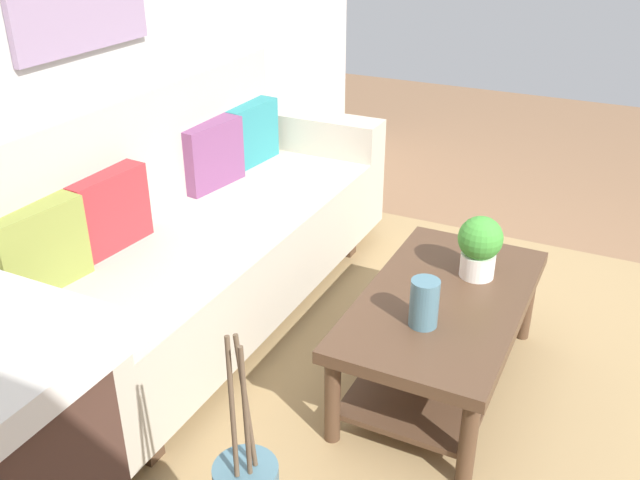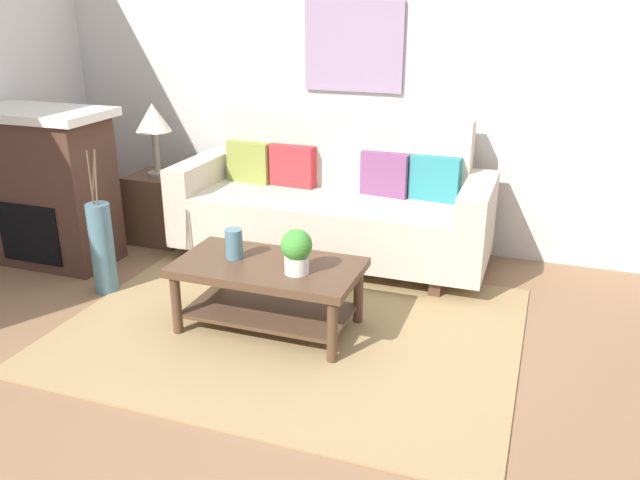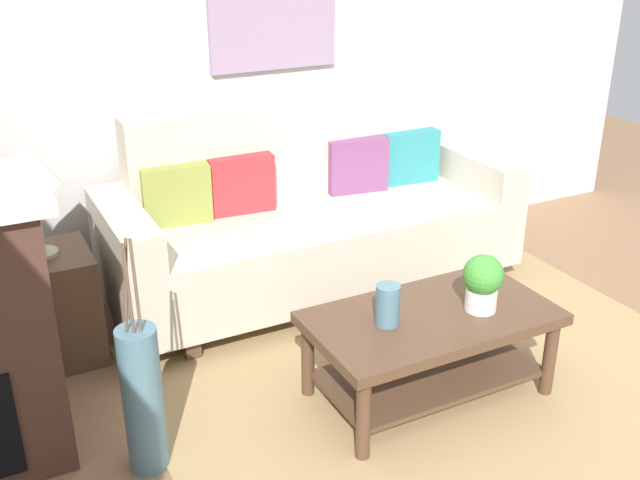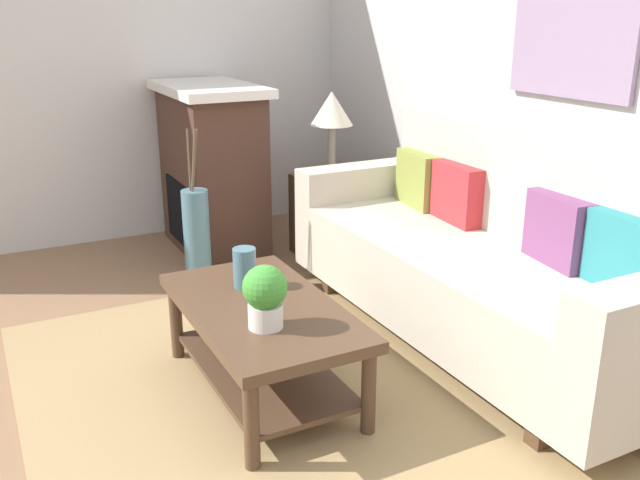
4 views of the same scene
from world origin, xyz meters
The scene contains 18 objects.
ground_plane centered at (0.00, 0.00, 0.00)m, with size 9.32×9.32×0.00m, color #8C6647.
wall_back centered at (0.00, 2.20, 1.35)m, with size 5.32×0.10×2.70m, color silver.
area_rug centered at (0.00, 0.50, 0.01)m, with size 2.70×2.09×0.01m, color #A38456.
couch centered at (-0.13, 1.66, 0.43)m, with size 2.34×0.84×1.08m.
throw_pillow_olive centered at (-0.86, 1.79, 0.68)m, with size 0.36×0.12×0.32m, color olive.
throw_pillow_crimson centered at (-0.49, 1.79, 0.68)m, with size 0.36×0.12×0.32m, color red.
throw_pillow_plum centered at (0.24, 1.79, 0.68)m, with size 0.36×0.12×0.32m, color #7A4270.
throw_pillow_teal centered at (0.61, 1.79, 0.68)m, with size 0.36×0.12×0.32m, color teal.
coffee_table centered at (-0.13, 0.47, 0.31)m, with size 1.10×0.60×0.43m.
tabletop_vase centered at (-0.35, 0.48, 0.52)m, with size 0.11×0.11×0.18m, color slate.
potted_plant_tabletop centered at (0.09, 0.40, 0.57)m, with size 0.18×0.18×0.26m.
side_table centered at (-1.60, 1.59, 0.28)m, with size 0.44×0.44×0.56m, color #513826.
table_lamp centered at (-1.60, 1.59, 0.99)m, with size 0.28×0.28×0.57m.
floor_vase centered at (-1.40, 0.58, 0.32)m, with size 0.16×0.16×0.63m, color slate.
floor_vase_branch_a centered at (-1.38, 0.58, 0.81)m, with size 0.01×0.01×0.36m, color brown.
floor_vase_branch_b centered at (-1.41, 0.60, 0.81)m, with size 0.01×0.01×0.36m, color brown.
floor_vase_branch_c centered at (-1.41, 0.56, 0.81)m, with size 0.01×0.01×0.36m, color brown.
framed_painting centered at (-0.13, 2.13, 1.55)m, with size 0.77×0.03×0.66m, color gray.
Camera 3 is at (-1.89, -1.88, 2.06)m, focal length 42.07 mm.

